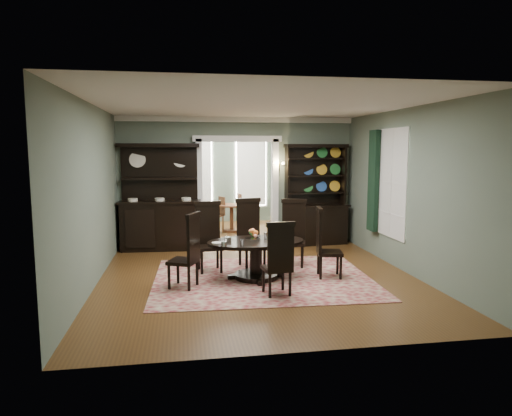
{
  "coord_description": "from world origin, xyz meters",
  "views": [
    {
      "loc": [
        -1.3,
        -7.7,
        2.24
      ],
      "look_at": [
        0.05,
        0.6,
        1.17
      ],
      "focal_mm": 32.0,
      "sensor_mm": 36.0,
      "label": 1
    }
  ],
  "objects": [
    {
      "name": "welsh_dresser",
      "position": [
        1.85,
        2.74,
        0.86
      ],
      "size": [
        1.57,
        0.69,
        2.38
      ],
      "rotation": [
        0.0,
        0.0,
        0.09
      ],
      "color": "black",
      "rests_on": "floor"
    },
    {
      "name": "parlor_table",
      "position": [
        0.04,
        4.67,
        0.49
      ],
      "size": [
        0.81,
        0.81,
        0.75
      ],
      "color": "brown",
      "rests_on": "parlor_floor"
    },
    {
      "name": "chair_far_mid",
      "position": [
        -0.02,
        0.91,
        0.69
      ],
      "size": [
        0.58,
        0.56,
        1.32
      ],
      "rotation": [
        0.0,
        0.0,
        3.37
      ],
      "color": "black",
      "rests_on": "rug"
    },
    {
      "name": "chair_end_left",
      "position": [
        -1.21,
        -0.39,
        0.65
      ],
      "size": [
        0.58,
        0.6,
        1.24
      ],
      "rotation": [
        0.0,
        0.0,
        1.15
      ],
      "color": "black",
      "rests_on": "rug"
    },
    {
      "name": "chair_far_right",
      "position": [
        0.83,
        0.83,
        0.68
      ],
      "size": [
        0.59,
        0.57,
        1.29
      ],
      "rotation": [
        0.0,
        0.0,
        2.85
      ],
      "color": "black",
      "rests_on": "rug"
    },
    {
      "name": "wall_sconce",
      "position": [
        0.95,
        2.85,
        1.89
      ],
      "size": [
        0.27,
        0.21,
        0.21
      ],
      "color": "#AD912E",
      "rests_on": "back_wall_right"
    },
    {
      "name": "rug",
      "position": [
        0.07,
        -0.04,
        0.01
      ],
      "size": [
        3.87,
        3.18,
        0.01
      ],
      "primitive_type": "cube",
      "rotation": [
        0.0,
        0.0,
        -0.04
      ],
      "color": "maroon",
      "rests_on": "floor"
    },
    {
      "name": "parlor_chair_left",
      "position": [
        -0.33,
        4.69,
        0.52
      ],
      "size": [
        0.46,
        0.45,
        0.97
      ],
      "rotation": [
        0.0,
        0.0,
        1.93
      ],
      "color": "brown",
      "rests_on": "parlor_floor"
    },
    {
      "name": "room",
      "position": [
        0.0,
        0.04,
        1.58
      ],
      "size": [
        5.51,
        6.01,
        3.01
      ],
      "color": "#583717",
      "rests_on": "ground"
    },
    {
      "name": "centerpiece",
      "position": [
        -0.1,
        0.0,
        0.74
      ],
      "size": [
        1.36,
        0.88,
        0.22
      ],
      "color": "white",
      "rests_on": "dining_table"
    },
    {
      "name": "right_window",
      "position": [
        2.69,
        0.93,
        1.6
      ],
      "size": [
        0.15,
        1.47,
        2.12
      ],
      "color": "white",
      "rests_on": "wall_right"
    },
    {
      "name": "chair_end_right",
      "position": [
        1.14,
        -0.13,
        0.66
      ],
      "size": [
        0.51,
        0.53,
        1.25
      ],
      "rotation": [
        0.0,
        0.0,
        -1.75
      ],
      "color": "black",
      "rests_on": "rug"
    },
    {
      "name": "dining_table",
      "position": [
        -0.05,
        -0.01,
        0.47
      ],
      "size": [
        1.81,
        1.73,
        0.68
      ],
      "rotation": [
        0.0,
        0.0,
        0.1
      ],
      "color": "black",
      "rests_on": "rug"
    },
    {
      "name": "parlor_chair_right",
      "position": [
        0.37,
        4.69,
        0.56
      ],
      "size": [
        0.46,
        0.45,
        1.05
      ],
      "rotation": [
        0.0,
        0.0,
        -1.44
      ],
      "color": "brown",
      "rests_on": "parlor_floor"
    },
    {
      "name": "sideboard",
      "position": [
        -1.79,
        2.72,
        0.83
      ],
      "size": [
        1.85,
        0.75,
        2.39
      ],
      "rotation": [
        0.0,
        0.0,
        -0.06
      ],
      "color": "black",
      "rests_on": "floor"
    },
    {
      "name": "chair_near",
      "position": [
        0.14,
        -1.04,
        0.62
      ],
      "size": [
        0.48,
        0.46,
        1.17
      ],
      "rotation": [
        0.0,
        0.0,
        0.13
      ],
      "color": "black",
      "rests_on": "rug"
    },
    {
      "name": "parlor",
      "position": [
        0.0,
        5.53,
        1.52
      ],
      "size": [
        3.51,
        3.5,
        3.01
      ],
      "color": "#583717",
      "rests_on": "ground"
    },
    {
      "name": "doorway_trim",
      "position": [
        0.0,
        3.0,
        1.62
      ],
      "size": [
        2.08,
        0.25,
        2.57
      ],
      "color": "silver",
      "rests_on": "floor"
    },
    {
      "name": "chair_far_left",
      "position": [
        -0.83,
        0.69,
        0.68
      ],
      "size": [
        0.53,
        0.5,
        1.3
      ],
      "rotation": [
        0.0,
        0.0,
        3.25
      ],
      "color": "black",
      "rests_on": "rug"
    }
  ]
}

